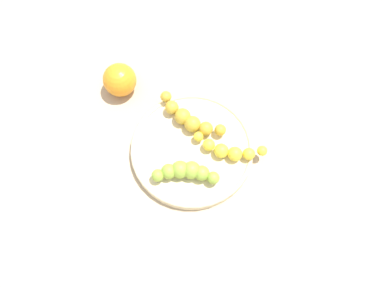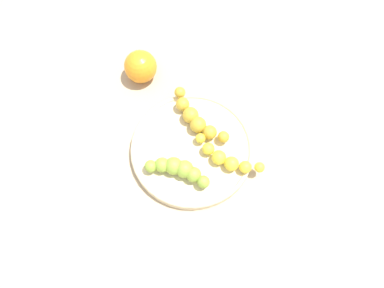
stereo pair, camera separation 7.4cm
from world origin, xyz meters
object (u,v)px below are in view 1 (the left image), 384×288
Objects in this scene: orange_fruit at (120,80)px; banana_yellow at (229,150)px; banana_spotted at (188,118)px; fruit_bowl at (192,149)px; banana_green at (186,172)px.

banana_yellow is at bearing -142.54° from orange_fruit.
orange_fruit reaches higher than banana_spotted.
fruit_bowl is 0.07m from banana_green.
banana_spotted is 0.18m from orange_fruit.
banana_green is at bearing 150.99° from fruit_bowl.
banana_spotted is at bearing 0.45° from banana_green.
fruit_bowl is 1.91× the size of banana_yellow.
banana_green is (-0.05, 0.03, 0.03)m from fruit_bowl.
banana_yellow reaches higher than fruit_bowl.
orange_fruit reaches higher than banana_green.
fruit_bowl is at bearing -151.24° from orange_fruit.
fruit_bowl is 3.47× the size of orange_fruit.
banana_spotted is 0.12m from banana_green.
banana_spotted reaches higher than banana_yellow.
fruit_bowl is at bearing -84.96° from banana_yellow.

